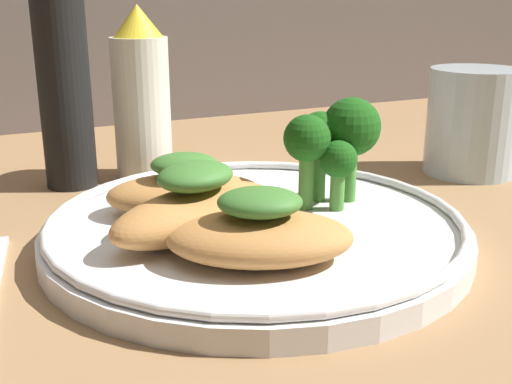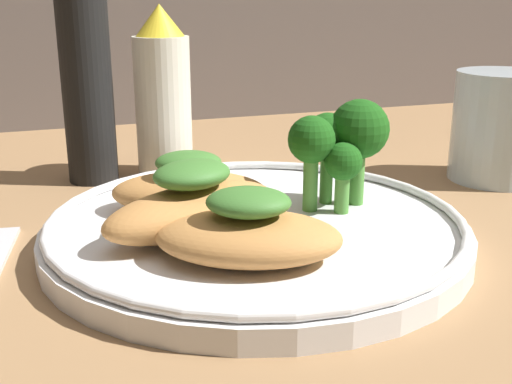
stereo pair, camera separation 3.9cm
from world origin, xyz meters
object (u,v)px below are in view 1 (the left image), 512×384
Objects in this scene: sauce_bottle at (141,97)px; pepper_grinder at (64,82)px; plate at (256,229)px; broccoli_bunch at (334,138)px; drinking_glass at (473,122)px.

sauce_bottle is 0.78× the size of pepper_grinder.
sauce_bottle is at bearing 0.00° from pepper_grinder.
plate is 18.74cm from sauce_bottle.
plate is at bearing -65.09° from pepper_grinder.
pepper_grinder reaches higher than sauce_bottle.
broccoli_bunch is 22.03cm from pepper_grinder.
sauce_bottle reaches higher than plate.
broccoli_bunch is 18.42cm from drinking_glass.
sauce_bottle is 1.58× the size of drinking_glass.
broccoli_bunch is at bearing -161.81° from drinking_glass.
pepper_grinder reaches higher than drinking_glass.
sauce_bottle is at bearing 157.43° from drinking_glass.
broccoli_bunch is 0.79× the size of drinking_glass.
sauce_bottle is 28.03cm from drinking_glass.
sauce_bottle is at bearing 116.92° from broccoli_bunch.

